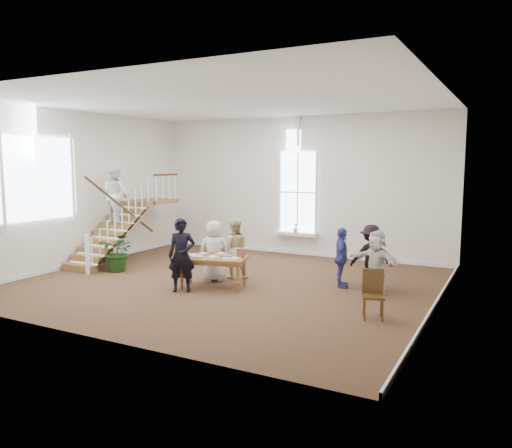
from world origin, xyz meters
The scene contains 12 objects.
ground centered at (0.00, 0.00, 0.00)m, with size 10.00×10.00×0.00m, color #48311C.
room_shell centered at (0.00, 4.39, 0.40)m, with size 10.49×10.00×10.00m.
staircase centered at (-4.34, 0.75, 1.62)m, with size 1.10×4.10×2.92m.
library_table centered at (-0.08, -0.58, 0.67)m, with size 1.75×1.18×0.81m.
police_officer centered at (-0.52, -1.23, 0.87)m, with size 0.63×0.42×1.74m, color black.
elderly_woman centered at (-0.42, 0.02, 0.78)m, with size 0.76×0.50×1.56m, color beige.
person_yellow centered at (-0.12, 0.52, 0.79)m, with size 0.77×0.60×1.58m, color #CDB680.
woman_cluster_a centered at (2.66, 0.91, 0.73)m, with size 0.86×0.36×1.46m, color #383B88.
woman_cluster_b centered at (3.26, 1.36, 0.76)m, with size 0.98×0.56×1.52m, color black.
woman_cluster_c centered at (3.56, 0.71, 0.74)m, with size 1.38×0.44×1.49m, color beige.
floor_plant centered at (-3.40, -0.27, 0.55)m, with size 0.99×0.86×1.10m, color #143310.
side_chair centered at (3.97, -1.10, 0.53)m, with size 0.53×0.53×0.96m.
Camera 1 is at (6.38, -10.58, 3.04)m, focal length 35.00 mm.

